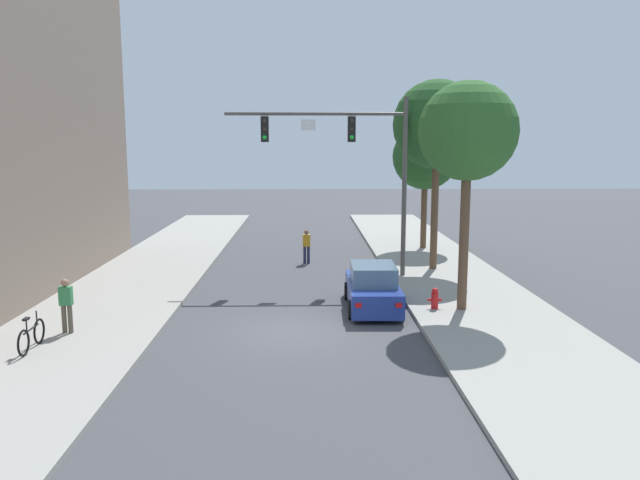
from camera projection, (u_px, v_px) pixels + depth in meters
ground_plane at (292, 331)px, 18.91m from camera, size 120.00×120.00×0.00m
sidewalk_left at (80, 330)px, 18.74m from camera, size 5.00×60.00×0.15m
sidewalk_right at (500, 327)px, 19.06m from camera, size 5.00×60.00×0.15m
traffic_signal_mast at (353, 152)px, 25.43m from camera, size 7.58×0.38×7.50m
car_lead_blue at (373, 289)px, 21.36m from camera, size 1.89×4.27×1.60m
pedestrian_sidewalk_left_walker at (66, 303)px, 18.11m from camera, size 0.36×0.22×1.64m
pedestrian_crossing_road at (307, 245)px, 29.43m from camera, size 0.36×0.22×1.64m
bicycle_leaning at (31, 336)px, 16.70m from camera, size 0.13×1.77×0.98m
fire_hydrant at (435, 298)px, 20.90m from camera, size 0.48×0.24×0.72m
street_tree_nearest at (468, 132)px, 19.99m from camera, size 3.27×3.27×7.63m
street_tree_second at (437, 125)px, 26.71m from camera, size 3.90×3.90×8.36m
street_tree_third at (425, 157)px, 32.47m from camera, size 3.50×3.50×6.66m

